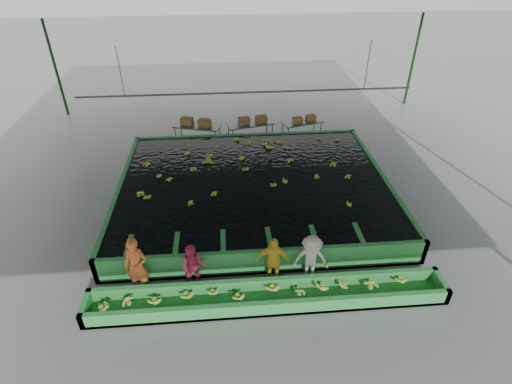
{
  "coord_description": "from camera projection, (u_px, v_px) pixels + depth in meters",
  "views": [
    {
      "loc": [
        -0.98,
        -11.1,
        8.8
      ],
      "look_at": [
        0.0,
        0.5,
        1.0
      ],
      "focal_mm": 28.0,
      "sensor_mm": 36.0,
      "label": 1
    }
  ],
  "objects": [
    {
      "name": "ground",
      "position": [
        257.0,
        223.0,
        14.16
      ],
      "size": [
        80.0,
        80.0,
        0.0
      ],
      "primitive_type": "plane",
      "color": "gray",
      "rests_on": "ground"
    },
    {
      "name": "shed_roof",
      "position": [
        257.0,
        85.0,
        11.38
      ],
      "size": [
        20.0,
        22.0,
        0.04
      ],
      "primitive_type": "cube",
      "color": "slate",
      "rests_on": "shed_posts"
    },
    {
      "name": "shed_posts",
      "position": [
        257.0,
        162.0,
        12.77
      ],
      "size": [
        20.0,
        22.0,
        5.0
      ],
      "primitive_type": null,
      "color": "#113410",
      "rests_on": "ground"
    },
    {
      "name": "flotation_tank",
      "position": [
        254.0,
        189.0,
        15.15
      ],
      "size": [
        10.0,
        8.0,
        0.9
      ],
      "primitive_type": null,
      "color": "#2D8D3C",
      "rests_on": "ground"
    },
    {
      "name": "tank_water",
      "position": [
        254.0,
        181.0,
        14.93
      ],
      "size": [
        9.7,
        7.7,
        0.0
      ],
      "primitive_type": "cube",
      "color": "black",
      "rests_on": "flotation_tank"
    },
    {
      "name": "sorting_trough",
      "position": [
        268.0,
        296.0,
        11.04
      ],
      "size": [
        10.0,
        1.0,
        0.5
      ],
      "primitive_type": null,
      "color": "#2D8D3C",
      "rests_on": "ground"
    },
    {
      "name": "cableway_rail",
      "position": [
        247.0,
        92.0,
        16.63
      ],
      "size": [
        0.08,
        0.08,
        14.0
      ],
      "primitive_type": "cylinder",
      "color": "#59605B",
      "rests_on": "shed_roof"
    },
    {
      "name": "rail_hanger_left",
      "position": [
        120.0,
        72.0,
        15.72
      ],
      "size": [
        0.04,
        0.04,
        2.0
      ],
      "primitive_type": "cylinder",
      "color": "#59605B",
      "rests_on": "shed_roof"
    },
    {
      "name": "rail_hanger_right",
      "position": [
        368.0,
        65.0,
        16.42
      ],
      "size": [
        0.04,
        0.04,
        2.0
      ],
      "primitive_type": "cylinder",
      "color": "#59605B",
      "rests_on": "shed_roof"
    },
    {
      "name": "worker_a",
      "position": [
        137.0,
        266.0,
        11.08
      ],
      "size": [
        0.73,
        0.54,
        1.84
      ],
      "primitive_type": "imported",
      "rotation": [
        0.0,
        0.0,
        -0.15
      ],
      "color": "orange",
      "rests_on": "ground"
    },
    {
      "name": "worker_b",
      "position": [
        194.0,
        267.0,
        11.28
      ],
      "size": [
        0.76,
        0.6,
        1.51
      ],
      "primitive_type": "imported",
      "rotation": [
        0.0,
        0.0,
        0.04
      ],
      "color": "#C72F4F",
      "rests_on": "ground"
    },
    {
      "name": "worker_c",
      "position": [
        273.0,
        261.0,
        11.4
      ],
      "size": [
        1.01,
        0.56,
        1.64
      ],
      "primitive_type": "imported",
      "rotation": [
        0.0,
        0.0,
        -0.17
      ],
      "color": "yellow",
      "rests_on": "ground"
    },
    {
      "name": "worker_d",
      "position": [
        311.0,
        259.0,
        11.49
      ],
      "size": [
        1.11,
        0.74,
        1.61
      ],
      "primitive_type": "imported",
      "rotation": [
        0.0,
        0.0,
        -0.14
      ],
      "color": "beige",
      "rests_on": "ground"
    },
    {
      "name": "packing_table_left",
      "position": [
        198.0,
        135.0,
        19.02
      ],
      "size": [
        2.33,
        1.43,
        0.99
      ],
      "primitive_type": null,
      "rotation": [
        0.0,
        0.0,
        -0.28
      ],
      "color": "#59605B",
      "rests_on": "ground"
    },
    {
      "name": "packing_table_mid",
      "position": [
        250.0,
        132.0,
        19.23
      ],
      "size": [
        2.33,
        1.37,
        0.99
      ],
      "primitive_type": null,
      "rotation": [
        0.0,
        0.0,
        0.24
      ],
      "color": "#59605B",
      "rests_on": "ground"
    },
    {
      "name": "packing_table_right",
      "position": [
        302.0,
        130.0,
        19.59
      ],
      "size": [
        2.08,
        1.27,
        0.88
      ],
      "primitive_type": null,
      "rotation": [
        0.0,
        0.0,
        0.27
      ],
      "color": "#59605B",
      "rests_on": "ground"
    },
    {
      "name": "box_stack_left",
      "position": [
        196.0,
        125.0,
        18.75
      ],
      "size": [
        1.48,
        0.84,
        0.31
      ],
      "primitive_type": null,
      "rotation": [
        0.0,
        0.0,
        -0.33
      ],
      "color": "brown",
      "rests_on": "packing_table_left"
    },
    {
      "name": "box_stack_mid",
      "position": [
        253.0,
        123.0,
        18.95
      ],
      "size": [
        1.41,
        0.61,
        0.29
      ],
      "primitive_type": null,
      "rotation": [
        0.0,
        0.0,
        0.17
      ],
      "color": "brown",
      "rests_on": "packing_table_mid"
    },
    {
      "name": "box_stack_right",
      "position": [
        304.0,
        121.0,
        19.37
      ],
      "size": [
        1.2,
        0.64,
        0.25
      ],
      "primitive_type": null,
      "rotation": [
        0.0,
        0.0,
        0.29
      ],
      "color": "brown",
      "rests_on": "packing_table_right"
    },
    {
      "name": "floating_bananas",
      "position": [
        252.0,
        170.0,
        15.59
      ],
      "size": [
        9.31,
        6.35,
        0.13
      ],
      "primitive_type": null,
      "color": "#9CBE36",
      "rests_on": "tank_water"
    },
    {
      "name": "trough_bananas",
      "position": [
        269.0,
        293.0,
        10.96
      ],
      "size": [
        9.12,
        0.61,
        0.12
      ],
      "primitive_type": null,
      "color": "#9CBE36",
      "rests_on": "sorting_trough"
    }
  ]
}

